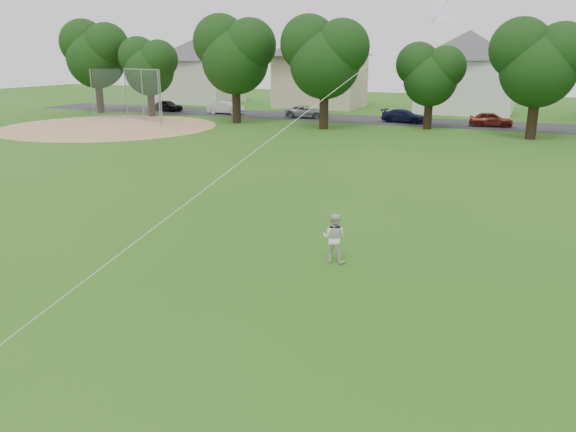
% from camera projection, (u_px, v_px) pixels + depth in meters
% --- Properties ---
extents(ground, '(160.00, 160.00, 0.00)m').
position_uv_depth(ground, '(177.00, 326.00, 12.77)').
color(ground, '#265513').
rests_on(ground, ground).
extents(street, '(90.00, 7.00, 0.01)m').
position_uv_depth(street, '(449.00, 123.00, 49.72)').
color(street, '#2D2D30').
rests_on(street, ground).
extents(dirt_infield, '(18.00, 18.00, 0.02)m').
position_uv_depth(dirt_infield, '(110.00, 127.00, 47.41)').
color(dirt_infield, '#9E7F51').
rests_on(dirt_infield, ground).
extents(older_boy, '(0.73, 0.57, 1.50)m').
position_uv_depth(older_boy, '(334.00, 238.00, 16.51)').
color(older_boy, silver).
rests_on(older_boy, ground).
extents(kite, '(3.46, 7.04, 15.52)m').
position_uv_depth(kite, '(266.00, 142.00, 13.44)').
color(kite, white).
rests_on(kite, ground).
extents(baseball_backstop, '(9.97, 4.40, 4.59)m').
position_uv_depth(baseball_backstop, '(138.00, 96.00, 50.81)').
color(baseball_backstop, gray).
rests_on(baseball_backstop, ground).
extents(tree_row, '(81.74, 9.63, 10.22)m').
position_uv_depth(tree_row, '(505.00, 50.00, 41.08)').
color(tree_row, black).
rests_on(tree_row, ground).
extents(parked_cars, '(45.17, 2.40, 1.26)m').
position_uv_depth(parked_cars, '(344.00, 113.00, 52.34)').
color(parked_cars, black).
rests_on(parked_cars, ground).
extents(house_row, '(77.42, 14.11, 10.43)m').
position_uv_depth(house_row, '(473.00, 62.00, 56.91)').
color(house_row, beige).
rests_on(house_row, ground).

